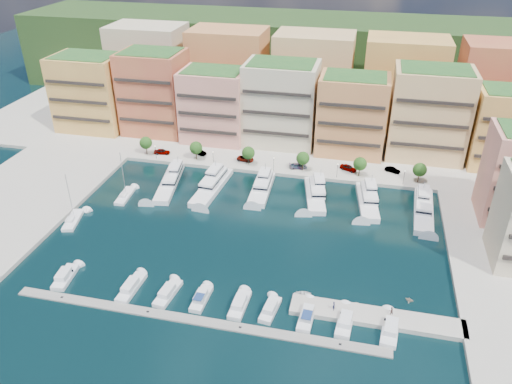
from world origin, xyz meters
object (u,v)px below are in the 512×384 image
at_px(cruiser_5, 240,305).
at_px(tree_1, 196,148).
at_px(cruiser_3, 168,293).
at_px(tree_4, 360,164).
at_px(cruiser_7, 307,316).
at_px(lamppost_2, 274,162).
at_px(yacht_4, 315,193).
at_px(car_0, 162,152).
at_px(tree_5, 420,170).
at_px(car_1, 199,152).
at_px(yacht_3, 262,186).
at_px(cruiser_8, 345,322).
at_px(lamppost_4, 404,175).
at_px(sailboat_1, 73,221).
at_px(yacht_2, 213,184).
at_px(cruiser_4, 201,299).
at_px(cruiser_9, 390,329).
at_px(yacht_5, 368,199).
at_px(car_4, 348,168).
at_px(lamppost_1, 213,156).
at_px(lamppost_3, 337,168).
at_px(car_3, 298,166).
at_px(yacht_6, 423,208).
at_px(tender_3, 409,300).
at_px(sailboat_2, 125,196).
at_px(tree_0, 146,143).
at_px(car_5, 392,170).
at_px(yacht_1, 170,181).
at_px(tree_2, 248,153).
at_px(tender_1, 358,304).
at_px(tender_0, 303,294).
at_px(tree_3, 303,158).
at_px(cruiser_0, 65,277).
at_px(lamppost_0, 155,150).
at_px(cruiser_2, 131,288).
at_px(person_1, 391,311).
at_px(cruiser_6, 270,310).
at_px(car_2, 245,159).

bearing_deg(cruiser_5, tree_1, 116.11).
height_order(cruiser_3, cruiser_5, same).
relative_size(tree_4, cruiser_7, 0.66).
relative_size(lamppost_2, yacht_4, 0.23).
bearing_deg(tree_1, car_0, 174.38).
distance_m(tree_5, car_1, 64.60).
height_order(yacht_3, cruiser_8, yacht_3).
xyz_separation_m(lamppost_4, sailboat_1, (-78.69, -35.81, -3.52)).
xyz_separation_m(yacht_3, yacht_4, (14.38, -0.33, -0.12)).
relative_size(yacht_2, yacht_4, 1.17).
bearing_deg(cruiser_4, tree_1, 109.67).
bearing_deg(cruiser_9, lamppost_4, 86.40).
bearing_deg(cruiser_4, yacht_5, 56.32).
height_order(car_1, car_4, car_4).
bearing_deg(cruiser_5, lamppost_1, 111.94).
relative_size(lamppost_3, car_3, 0.81).
xyz_separation_m(yacht_6, tender_3, (-4.52, -34.87, -0.77)).
relative_size(lamppost_2, sailboat_2, 0.32).
distance_m(yacht_6, cruiser_5, 56.91).
relative_size(tree_0, car_5, 1.30).
distance_m(lamppost_2, cruiser_4, 55.99).
height_order(yacht_1, car_0, yacht_1).
xyz_separation_m(tree_1, cruiser_5, (28.47, -58.09, -4.20)).
height_order(tree_1, yacht_6, tree_1).
xyz_separation_m(yacht_3, car_1, (-23.34, 15.99, 0.59)).
bearing_deg(tree_2, lamppost_3, -5.06).
xyz_separation_m(cruiser_4, tender_1, (29.72, 5.60, -0.21)).
height_order(lamppost_1, tender_0, lamppost_1).
height_order(yacht_2, tender_0, yacht_2).
height_order(tree_0, tree_4, same).
bearing_deg(tree_3, yacht_2, -147.51).
height_order(yacht_6, cruiser_0, yacht_6).
relative_size(tree_3, yacht_6, 0.26).
height_order(yacht_1, yacht_5, same).
bearing_deg(car_3, lamppost_0, 79.59).
height_order(cruiser_2, sailboat_2, sailboat_2).
relative_size(lamppost_0, yacht_6, 0.20).
distance_m(tree_0, lamppost_2, 40.08).
bearing_deg(tree_2, cruiser_9, -55.12).
height_order(lamppost_2, yacht_3, yacht_3).
bearing_deg(car_0, cruiser_4, -160.93).
bearing_deg(person_1, tree_3, -89.40).
distance_m(lamppost_4, tender_1, 51.21).
bearing_deg(cruiser_5, yacht_3, 96.97).
bearing_deg(person_1, cruiser_2, -19.64).
height_order(tree_1, yacht_2, tree_1).
distance_m(cruiser_6, car_0, 74.94).
bearing_deg(cruiser_0, tender_3, 7.46).
bearing_deg(yacht_6, tree_2, 163.73).
bearing_deg(car_2, cruiser_0, 164.21).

